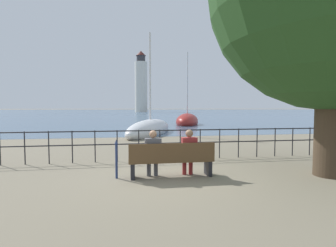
% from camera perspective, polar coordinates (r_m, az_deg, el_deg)
% --- Properties ---
extents(ground_plane, '(1000.00, 1000.00, 0.00)m').
position_cam_1_polar(ground_plane, '(6.95, 0.70, -11.48)').
color(ground_plane, '#7A705B').
extents(harbor_water, '(600.00, 300.00, 0.01)m').
position_cam_1_polar(harbor_water, '(166.05, -9.13, 2.75)').
color(harbor_water, '#47607A').
rests_on(harbor_water, ground_plane).
extents(park_bench, '(2.19, 0.45, 0.90)m').
position_cam_1_polar(park_bench, '(6.79, 0.80, -7.98)').
color(park_bench, brown).
rests_on(park_bench, ground_plane).
extents(seated_person_left, '(0.41, 0.35, 1.22)m').
position_cam_1_polar(seated_person_left, '(6.76, -3.31, -6.12)').
color(seated_person_left, '#4C4C51').
rests_on(seated_person_left, ground_plane).
extents(seated_person_right, '(0.38, 0.35, 1.22)m').
position_cam_1_polar(seated_person_right, '(6.92, 4.57, -5.88)').
color(seated_person_right, maroon).
rests_on(seated_person_right, ground_plane).
extents(promenade_railing, '(15.77, 0.04, 1.05)m').
position_cam_1_polar(promenade_railing, '(8.96, -1.80, -3.60)').
color(promenade_railing, black).
rests_on(promenade_railing, ground_plane).
extents(closed_umbrella, '(0.09, 0.09, 0.99)m').
position_cam_1_polar(closed_umbrella, '(6.79, -11.16, -7.11)').
color(closed_umbrella, navy).
rests_on(closed_umbrella, ground_plane).
extents(sailboat_0, '(4.74, 8.09, 7.28)m').
position_cam_1_polar(sailboat_0, '(18.00, -3.89, -1.31)').
color(sailboat_0, silver).
rests_on(sailboat_0, ground_plane).
extents(sailboat_2, '(4.02, 5.96, 8.14)m').
position_cam_1_polar(sailboat_2, '(27.77, 4.19, 0.48)').
color(sailboat_2, maroon).
rests_on(sailboat_2, ground_plane).
extents(harbor_lighthouse, '(5.38, 5.38, 26.38)m').
position_cam_1_polar(harbor_lighthouse, '(115.41, -5.89, 8.61)').
color(harbor_lighthouse, silver).
rests_on(harbor_lighthouse, ground_plane).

